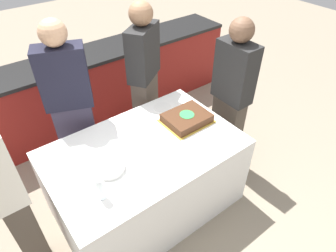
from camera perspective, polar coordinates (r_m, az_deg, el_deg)
ground_plane at (r=3.08m, az=-3.87°, el=-14.48°), size 14.00×14.00×0.00m
back_counter at (r=3.87m, az=-17.57°, el=5.77°), size 4.40×0.58×0.92m
dining_table at (r=2.78m, az=-4.21°, el=-9.77°), size 1.61×1.03×0.77m
cake at (r=2.74m, az=3.59°, el=1.53°), size 0.43×0.35×0.08m
plate_stack at (r=2.34m, az=-11.04°, el=-7.70°), size 0.23×0.23×0.05m
wine_glass at (r=2.10m, az=-12.91°, el=-11.02°), size 0.06×0.06×0.19m
side_plate_near_cake at (r=2.93m, az=-1.08°, el=3.60°), size 0.17×0.17×0.00m
person_cutting_cake at (r=3.16m, az=-4.47°, el=8.63°), size 0.46×0.40×1.68m
person_seated_left at (r=2.23m, az=-27.84°, el=-12.02°), size 0.22×0.34×1.70m
person_seated_right at (r=2.99m, az=11.93°, el=5.42°), size 0.22×0.37×1.63m
person_standing_back at (r=2.88m, az=-17.95°, el=3.45°), size 0.46×0.34×1.70m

